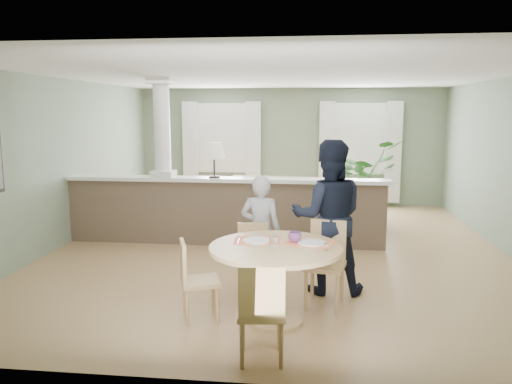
# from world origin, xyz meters

# --- Properties ---
(ground) EXTENTS (8.00, 8.00, 0.00)m
(ground) POSITION_xyz_m (0.00, 0.00, 0.00)
(ground) COLOR tan
(ground) RESTS_ON ground
(room_shell) EXTENTS (7.02, 8.02, 2.71)m
(room_shell) POSITION_xyz_m (-0.03, 0.63, 1.81)
(room_shell) COLOR gray
(room_shell) RESTS_ON ground
(pony_wall) EXTENTS (5.32, 0.38, 2.70)m
(pony_wall) POSITION_xyz_m (-0.99, 0.20, 0.71)
(pony_wall) COLOR brown
(pony_wall) RESTS_ON ground
(sofa) EXTENTS (3.27, 1.62, 0.92)m
(sofa) POSITION_xyz_m (0.07, 1.51, 0.46)
(sofa) COLOR olive
(sofa) RESTS_ON ground
(houseplant) EXTENTS (1.90, 1.92, 1.61)m
(houseplant) POSITION_xyz_m (1.55, 2.44, 0.81)
(houseplant) COLOR #316428
(houseplant) RESTS_ON ground
(dining_table) EXTENTS (1.36, 1.36, 0.93)m
(dining_table) POSITION_xyz_m (0.17, -2.79, 0.65)
(dining_table) COLOR tan
(dining_table) RESTS_ON ground
(chair_far_boy) EXTENTS (0.44, 0.44, 0.85)m
(chair_far_boy) POSITION_xyz_m (-0.16, -1.99, 0.47)
(chair_far_boy) COLOR tan
(chair_far_boy) RESTS_ON ground
(chair_far_man) EXTENTS (0.51, 0.51, 0.95)m
(chair_far_man) POSITION_xyz_m (0.70, -2.19, 0.52)
(chair_far_man) COLOR tan
(chair_far_man) RESTS_ON ground
(chair_near) EXTENTS (0.45, 0.45, 0.91)m
(chair_near) POSITION_xyz_m (0.11, -3.66, 0.50)
(chair_near) COLOR tan
(chair_near) RESTS_ON ground
(chair_side) EXTENTS (0.49, 0.49, 0.85)m
(chair_side) POSITION_xyz_m (-0.68, -2.82, 0.47)
(chair_side) COLOR tan
(chair_side) RESTS_ON ground
(child_person) EXTENTS (0.54, 0.39, 1.40)m
(child_person) POSITION_xyz_m (-0.10, -1.67, 0.70)
(child_person) COLOR #9F9FA4
(child_person) RESTS_ON ground
(man_person) EXTENTS (0.92, 0.73, 1.85)m
(man_person) POSITION_xyz_m (0.72, -1.80, 0.92)
(man_person) COLOR black
(man_person) RESTS_ON ground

